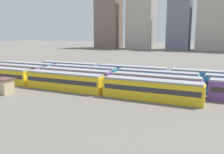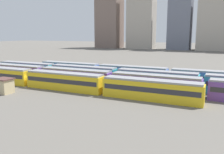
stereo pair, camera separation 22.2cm
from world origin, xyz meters
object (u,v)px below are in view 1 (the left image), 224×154
at_px(train_track_1, 206,88).
at_px(train_track_2, 202,82).
at_px(signal_hut, 4,86).
at_px(train_track_0, 64,81).

bearing_deg(train_track_1, train_track_2, 101.44).
height_order(train_track_2, signal_hut, train_track_2).
bearing_deg(train_track_2, train_track_1, -78.56).
bearing_deg(train_track_2, signal_hut, -153.19).
height_order(train_track_0, train_track_2, same).
relative_size(train_track_0, train_track_2, 0.50).
relative_size(train_track_2, signal_hut, 31.25).
relative_size(train_track_0, signal_hut, 15.50).
relative_size(train_track_1, signal_hut, 31.25).
xyz_separation_m(train_track_0, train_track_2, (26.61, 10.40, 0.00)).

